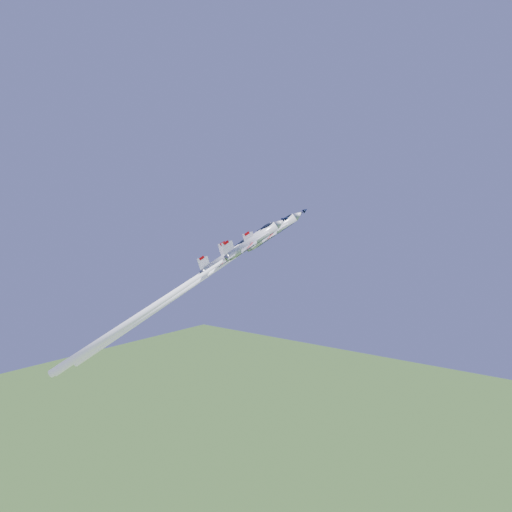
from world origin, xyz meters
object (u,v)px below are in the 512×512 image
Objects in this scene: jet_slot at (160,301)px; jet_lead at (195,284)px; jet_left at (176,291)px; jet_right at (176,292)px.

jet_lead is at bearing 74.47° from jet_slot.
jet_left is 11.82m from jet_right.
jet_slot is at bearing -38.69° from jet_left.
jet_right reaches higher than jet_left.
jet_lead is 6.70m from jet_right.
jet_lead is 8.01m from jet_left.
jet_lead is at bearing 149.09° from jet_right.
jet_left is at bearing -141.33° from jet_lead.
jet_right reaches higher than jet_slot.
jet_right is 9.55m from jet_slot.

